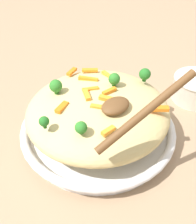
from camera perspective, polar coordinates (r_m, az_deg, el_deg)
The scene contains 22 objects.
ground_plane at distance 0.54m, azimuth 0.00°, elevation -5.40°, with size 2.40×2.40×0.00m, color #9E7F60.
serving_bowl at distance 0.52m, azimuth 0.00°, elevation -3.84°, with size 0.31×0.31×0.04m.
pasta_mound at distance 0.49m, azimuth 0.00°, elevation 0.41°, with size 0.28×0.27×0.08m, color #D1BA7A.
carrot_piece_0 at distance 0.40m, azimuth 2.35°, elevation -4.25°, with size 0.02×0.01×0.01m, color orange.
carrot_piece_1 at distance 0.45m, azimuth 2.38°, elevation 2.77°, with size 0.04×0.01×0.01m, color orange.
carrot_piece_2 at distance 0.53m, azimuth 1.99°, elevation 8.40°, with size 0.03×0.01×0.01m, color orange.
carrot_piece_3 at distance 0.51m, azimuth -2.20°, elevation 7.46°, with size 0.04×0.01×0.01m, color orange.
carrot_piece_4 at distance 0.45m, azimuth 13.36°, elevation 0.78°, with size 0.04×0.01×0.01m, color orange.
carrot_piece_5 at distance 0.48m, azimuth -1.39°, elevation 5.33°, with size 0.03×0.01×0.01m, color orange.
carrot_piece_6 at distance 0.55m, azimuth -1.84°, elevation 9.42°, with size 0.03×0.01×0.01m, color orange.
carrot_piece_7 at distance 0.47m, azimuth 2.57°, elevation 4.72°, with size 0.03×0.01×0.01m, color orange.
carrot_piece_8 at distance 0.44m, azimuth -8.16°, elevation 1.09°, with size 0.03×0.01×0.01m, color orange.
carrot_piece_9 at distance 0.44m, azimuth 0.07°, elevation 1.13°, with size 0.03×0.01×0.01m, color orange.
carrot_piece_10 at distance 0.46m, azimuth -2.55°, elevation 3.88°, with size 0.03×0.01×0.01m, color orange.
carrot_piece_11 at distance 0.55m, azimuth -5.94°, elevation 9.07°, with size 0.03×0.01×0.01m, color orange.
broccoli_floret_0 at distance 0.41m, azimuth -12.04°, elevation -2.18°, with size 0.02×0.02×0.02m.
broccoli_floret_1 at distance 0.39m, azimuth -3.86°, elevation -3.54°, with size 0.02×0.02×0.02m.
broccoli_floret_2 at distance 0.48m, azimuth 3.69°, elevation 7.42°, with size 0.02×0.02×0.03m.
broccoli_floret_3 at distance 0.52m, azimuth 10.54°, elevation 8.37°, with size 0.02×0.02×0.03m.
broccoli_floret_4 at distance 0.48m, azimuth -9.49°, elevation 5.78°, with size 0.02×0.02×0.03m.
serving_spoon at distance 0.40m, azimuth 6.24°, elevation 0.96°, with size 0.16×0.12×0.10m.
companion_bowl at distance 0.66m, azimuth 21.31°, elevation 5.26°, with size 0.12×0.12×0.06m.
Camera 1 is at (-0.27, -0.27, 0.38)m, focal length 40.49 mm.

